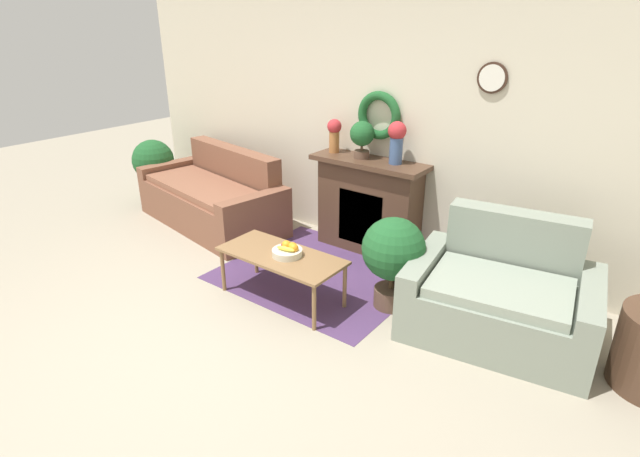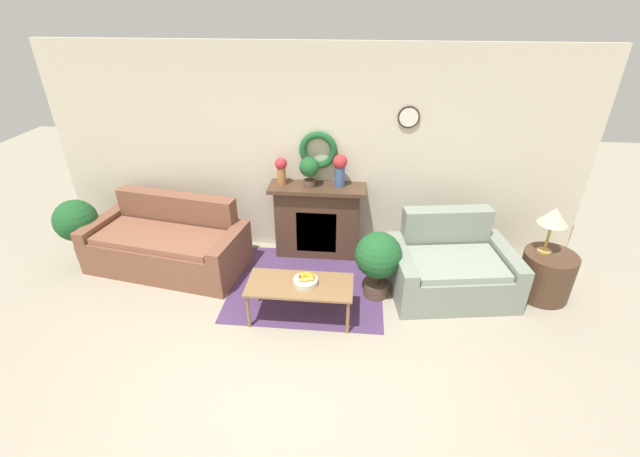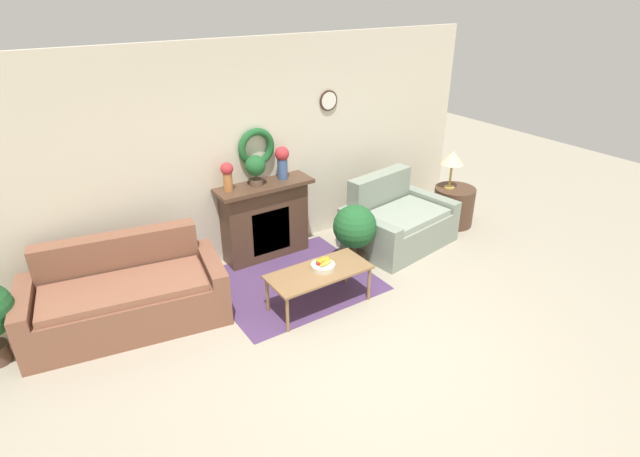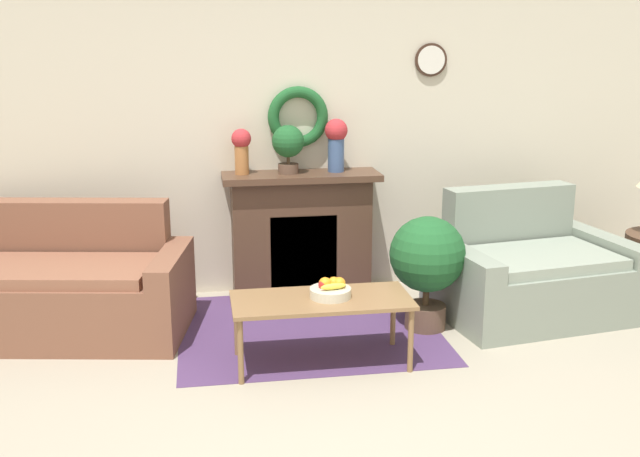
# 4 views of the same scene
# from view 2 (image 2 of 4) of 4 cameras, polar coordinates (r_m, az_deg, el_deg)

# --- Properties ---
(ground_plane) EXTENTS (16.00, 16.00, 0.00)m
(ground_plane) POSITION_cam_2_polar(r_m,az_deg,el_deg) (4.15, -4.78, -20.99)
(ground_plane) COLOR #9E937F
(floor_rug) EXTENTS (1.84, 1.61, 0.01)m
(floor_rug) POSITION_cam_2_polar(r_m,az_deg,el_deg) (5.33, -1.74, -7.46)
(floor_rug) COLOR #4C335B
(floor_rug) RESTS_ON ground_plane
(wall_back) EXTENTS (6.80, 0.15, 2.70)m
(wall_back) POSITION_cam_2_polar(r_m,az_deg,el_deg) (5.55, -0.78, 9.86)
(wall_back) COLOR beige
(wall_back) RESTS_ON ground_plane
(fireplace) EXTENTS (1.23, 0.41, 1.01)m
(fireplace) POSITION_cam_2_polar(r_m,az_deg,el_deg) (5.69, -0.35, 1.13)
(fireplace) COLOR #4C3323
(fireplace) RESTS_ON ground_plane
(couch_left) EXTENTS (2.10, 1.23, 0.89)m
(couch_left) POSITION_cam_2_polar(r_m,az_deg,el_deg) (5.86, -19.60, -1.99)
(couch_left) COLOR brown
(couch_left) RESTS_ON ground_plane
(loveseat_right) EXTENTS (1.53, 1.18, 0.92)m
(loveseat_right) POSITION_cam_2_polar(r_m,az_deg,el_deg) (5.32, 17.00, -4.98)
(loveseat_right) COLOR gray
(loveseat_right) RESTS_ON ground_plane
(coffee_table) EXTENTS (1.14, 0.51, 0.44)m
(coffee_table) POSITION_cam_2_polar(r_m,az_deg,el_deg) (4.63, -2.70, -7.82)
(coffee_table) COLOR olive
(coffee_table) RESTS_ON ground_plane
(fruit_bowl) EXTENTS (0.26, 0.26, 0.12)m
(fruit_bowl) POSITION_cam_2_polar(r_m,az_deg,el_deg) (4.58, -1.92, -6.84)
(fruit_bowl) COLOR beige
(fruit_bowl) RESTS_ON coffee_table
(side_table_by_loveseat) EXTENTS (0.59, 0.59, 0.56)m
(side_table_by_loveseat) POSITION_cam_2_polar(r_m,az_deg,el_deg) (5.66, 27.91, -5.51)
(side_table_by_loveseat) COLOR #4C3323
(side_table_by_loveseat) RESTS_ON ground_plane
(table_lamp) EXTENTS (0.32, 0.32, 0.56)m
(table_lamp) POSITION_cam_2_polar(r_m,az_deg,el_deg) (5.34, 28.75, 1.31)
(table_lamp) COLOR #B28E42
(table_lamp) RESTS_ON side_table_by_loveseat
(vase_on_mantel_left) EXTENTS (0.15, 0.15, 0.35)m
(vase_on_mantel_left) POSITION_cam_2_polar(r_m,az_deg,el_deg) (5.46, -5.19, 7.92)
(vase_on_mantel_left) COLOR #AD6B38
(vase_on_mantel_left) RESTS_ON fireplace
(vase_on_mantel_right) EXTENTS (0.18, 0.18, 0.42)m
(vase_on_mantel_right) POSITION_cam_2_polar(r_m,az_deg,el_deg) (5.37, 2.68, 8.05)
(vase_on_mantel_right) COLOR #3D5684
(vase_on_mantel_right) RESTS_ON fireplace
(potted_plant_on_mantel) EXTENTS (0.25, 0.25, 0.38)m
(potted_plant_on_mantel) POSITION_cam_2_polar(r_m,az_deg,el_deg) (5.38, -1.44, 7.96)
(potted_plant_on_mantel) COLOR brown
(potted_plant_on_mantel) RESTS_ON fireplace
(potted_plant_floor_by_couch) EXTENTS (0.54, 0.54, 0.85)m
(potted_plant_floor_by_couch) POSITION_cam_2_polar(r_m,az_deg,el_deg) (6.39, -29.72, 0.70)
(potted_plant_floor_by_couch) COLOR brown
(potted_plant_floor_by_couch) RESTS_ON ground_plane
(potted_plant_floor_by_loveseat) EXTENTS (0.54, 0.54, 0.82)m
(potted_plant_floor_by_loveseat) POSITION_cam_2_polar(r_m,az_deg,el_deg) (4.93, 7.76, -3.95)
(potted_plant_floor_by_loveseat) COLOR brown
(potted_plant_floor_by_loveseat) RESTS_ON ground_plane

